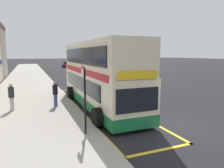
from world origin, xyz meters
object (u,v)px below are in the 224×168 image
object	(u,v)px
parked_car_teal_kerbside	(113,74)
parked_car_maroon_ahead	(67,64)
parked_car_grey_behind	(85,69)
bus_stop_sign	(85,95)
pedestrian_further_back	(11,96)
pedestrian_waiting_near_sign	(55,93)
double_decker_bus	(98,77)

from	to	relation	value
parked_car_teal_kerbside	parked_car_maroon_ahead	distance (m)	28.75
parked_car_maroon_ahead	parked_car_grey_behind	size ratio (longest dim) A/B	1.00
bus_stop_sign	pedestrian_further_back	world-z (taller)	bus_stop_sign
bus_stop_sign	pedestrian_waiting_near_sign	bearing A→B (deg)	96.68
parked_car_teal_kerbside	parked_car_maroon_ahead	size ratio (longest dim) A/B	1.00
double_decker_bus	parked_car_grey_behind	bearing A→B (deg)	77.57
bus_stop_sign	pedestrian_waiting_near_sign	world-z (taller)	bus_stop_sign
parked_car_teal_kerbside	pedestrian_waiting_near_sign	world-z (taller)	pedestrian_waiting_near_sign
parked_car_grey_behind	bus_stop_sign	bearing A→B (deg)	-103.35
parked_car_maroon_ahead	pedestrian_further_back	distance (m)	43.55
bus_stop_sign	parked_car_grey_behind	distance (m)	29.31
pedestrian_waiting_near_sign	pedestrian_further_back	xyz separation A→B (m)	(-2.65, -0.04, 0.01)
bus_stop_sign	pedestrian_further_back	size ratio (longest dim) A/B	1.74
parked_car_teal_kerbside	pedestrian_further_back	world-z (taller)	pedestrian_further_back
pedestrian_waiting_near_sign	parked_car_teal_kerbside	bearing A→B (deg)	53.92
double_decker_bus	pedestrian_waiting_near_sign	world-z (taller)	double_decker_bus
parked_car_maroon_ahead	parked_car_grey_behind	world-z (taller)	same
parked_car_maroon_ahead	pedestrian_waiting_near_sign	size ratio (longest dim) A/B	2.51
parked_car_grey_behind	pedestrian_waiting_near_sign	distance (m)	24.35
bus_stop_sign	parked_car_grey_behind	bearing A→B (deg)	75.35
bus_stop_sign	parked_car_grey_behind	xyz separation A→B (m)	(7.41, 28.34, -1.05)
parked_car_teal_kerbside	parked_car_maroon_ahead	world-z (taller)	same
parked_car_teal_kerbside	pedestrian_waiting_near_sign	size ratio (longest dim) A/B	2.51
bus_stop_sign	pedestrian_waiting_near_sign	distance (m)	5.44
parked_car_maroon_ahead	pedestrian_waiting_near_sign	bearing A→B (deg)	79.63
parked_car_teal_kerbside	pedestrian_waiting_near_sign	xyz separation A→B (m)	(-9.82, -13.47, 0.25)
parked_car_maroon_ahead	pedestrian_further_back	size ratio (longest dim) A/B	2.47
bus_stop_sign	parked_car_maroon_ahead	bearing A→B (deg)	81.08
pedestrian_waiting_near_sign	pedestrian_further_back	bearing A→B (deg)	-179.24
bus_stop_sign	parked_car_maroon_ahead	world-z (taller)	bus_stop_sign
bus_stop_sign	pedestrian_further_back	distance (m)	6.29
parked_car_teal_kerbside	parked_car_grey_behind	bearing A→B (deg)	-77.46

